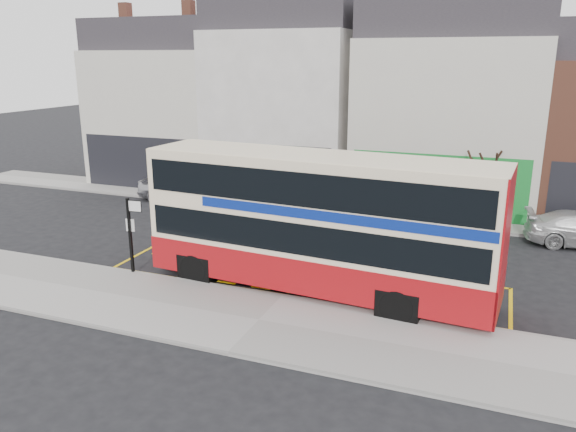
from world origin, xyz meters
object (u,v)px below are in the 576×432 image
at_px(double_decker_bus, 319,222).
at_px(street_tree_right, 484,161).
at_px(car_silver, 179,187).
at_px(bus_stop_post, 131,228).
at_px(car_grey, 295,206).
at_px(street_tree_left, 145,113).

height_order(double_decker_bus, street_tree_right, double_decker_bus).
relative_size(double_decker_bus, car_silver, 2.63).
bearing_deg(double_decker_bus, street_tree_right, 69.45).
height_order(bus_stop_post, car_grey, bus_stop_post).
bearing_deg(street_tree_left, car_silver, -34.00).
bearing_deg(car_grey, street_tree_left, 62.22).
bearing_deg(car_silver, car_grey, -103.06).
bearing_deg(street_tree_right, bus_stop_post, -135.47).
bearing_deg(car_grey, double_decker_bus, -164.07).
xyz_separation_m(double_decker_bus, street_tree_right, (4.66, 10.05, 0.64)).
height_order(car_grey, street_tree_left, street_tree_left).
height_order(bus_stop_post, car_silver, bus_stop_post).
distance_m(bus_stop_post, car_silver, 11.04).
height_order(car_grey, street_tree_right, street_tree_right).
bearing_deg(car_silver, double_decker_bus, -133.63).
bearing_deg(car_grey, bus_stop_post, 152.68).
distance_m(double_decker_bus, car_grey, 8.92).
xyz_separation_m(double_decker_bus, street_tree_left, (-14.58, 11.49, 2.01)).
xyz_separation_m(bus_stop_post, street_tree_left, (-7.94, 12.56, 2.64)).
bearing_deg(street_tree_right, car_grey, -165.67).
xyz_separation_m(street_tree_left, street_tree_right, (19.24, -1.44, -1.37)).
bearing_deg(double_decker_bus, bus_stop_post, -166.53).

